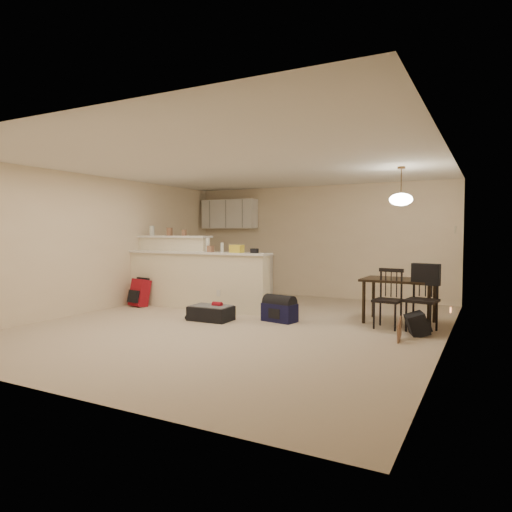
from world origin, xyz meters
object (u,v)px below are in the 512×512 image
Objects in this scene: dining_chair_near at (388,299)px; dining_chair_far at (422,299)px; black_daypack at (417,324)px; dining_table at (399,284)px; red_backpack at (140,293)px; suitcase at (211,313)px; navy_duffel at (280,312)px; pendant_lamp at (401,199)px.

dining_chair_near is 0.49m from dining_chair_far.
dining_chair_near is 0.62m from black_daypack.
red_backpack is (-4.84, -0.67, -0.36)m from dining_table.
black_daypack is (0.47, -0.27, -0.30)m from dining_chair_near.
dining_chair_far is 2.81× the size of black_daypack.
suitcase is at bearing -157.98° from dining_chair_far.
suitcase is 1.14m from navy_duffel.
navy_duffel is 2.14m from black_daypack.
pendant_lamp is at bearing 34.81° from navy_duffel.
dining_table is 1.98m from navy_duffel.
dining_chair_far is (0.49, 0.01, 0.03)m from dining_chair_near.
navy_duffel is 1.59× the size of black_daypack.
dining_chair_near is (-0.08, -0.51, -1.54)m from pendant_lamp.
dining_table is 0.54m from dining_chair_near.
suitcase is 1.99× the size of black_daypack.
dining_table is 0.99m from black_daypack.
navy_duffel is at bearing -155.73° from pendant_lamp.
suitcase is (-3.21, -0.73, -0.37)m from dining_chair_far.
dining_chair_far is 1.83× the size of red_backpack.
black_daypack is at bearing 10.87° from navy_duffel.
red_backpack reaches higher than black_daypack.
black_daypack is (-0.02, -0.28, -0.33)m from dining_chair_far.
dining_chair_far is 5.26m from red_backpack.
dining_chair_far is at bearing 11.61° from suitcase.
navy_duffel is (-1.75, -0.79, -0.48)m from dining_table.
dining_chair_near is at bearing 20.05° from navy_duffel.
dining_chair_far is 2.21m from navy_duffel.
red_backpack is (-4.84, -0.67, -1.72)m from pendant_lamp.
dining_chair_near is 2.84m from suitcase.
pendant_lamp reaches higher than navy_duffel.
red_backpack is 1.54× the size of black_daypack.
dining_chair_near is 1.31× the size of suitcase.
suitcase is (-2.80, -1.23, -0.51)m from dining_table.
red_backpack is at bearing -171.78° from navy_duffel.
dining_chair_far is at bearing 7.22° from dining_chair_near.
pendant_lamp is 0.69× the size of dining_chair_near.
dining_chair_near is at bearing 13.54° from suitcase.
dining_chair_near reaches higher than black_daypack.
navy_duffel is at bearing -163.02° from dining_chair_far.
dining_table is at bearing 86.78° from dining_chair_near.
pendant_lamp is at bearing 7.20° from black_daypack.
dining_chair_near is 1.72m from navy_duffel.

